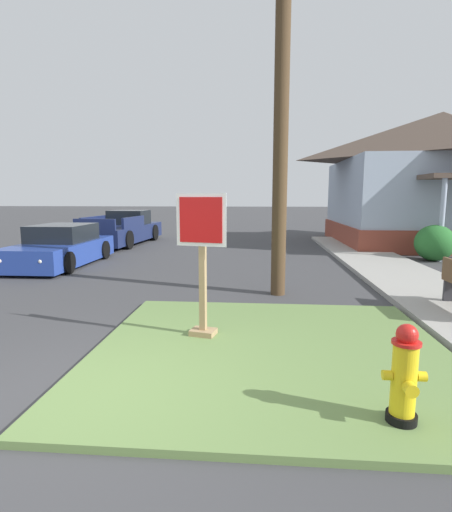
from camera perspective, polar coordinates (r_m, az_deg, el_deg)
The scene contains 11 objects.
ground_plane at distance 4.64m, azimuth -19.49°, elevation -19.06°, with size 160.00×160.00×0.00m, color #3D3D3F.
grass_corner_patch at distance 5.53m, azimuth 6.45°, elevation -13.48°, with size 4.76×4.51×0.08m, color #668447.
sidewalk_strip at distance 10.96m, azimuth 24.76°, elevation -3.01°, with size 2.20×19.84×0.12m, color #9E9B93.
fire_hydrant at distance 4.03m, azimuth 24.39°, elevation -15.60°, with size 0.38×0.34×0.92m.
stop_sign at distance 5.71m, azimuth -3.46°, elevation -1.67°, with size 0.73×0.35×2.08m.
manhole_cover at distance 6.43m, azimuth -5.22°, elevation -10.56°, with size 0.70×0.70×0.02m, color black.
parked_sedan_blue at distance 13.26m, azimuth -22.74°, elevation 1.12°, with size 1.93×4.28×1.25m.
pickup_truck_navy at distance 18.33m, azimuth -14.58°, elevation 3.64°, with size 2.22×5.60×1.48m.
utility_pole at distance 9.05m, azimuth 8.23°, elevation 29.20°, with size 1.79×0.31×10.24m.
corner_house at distance 19.86m, azimuth 28.38°, elevation 9.93°, with size 8.78×8.91×5.70m.
shrub_near_porch at distance 14.71m, azimuth 27.96°, elevation 1.68°, with size 1.26×1.26×1.20m, color #286A2C.
Camera 1 is at (1.78, -3.72, 2.12)m, focal length 27.65 mm.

